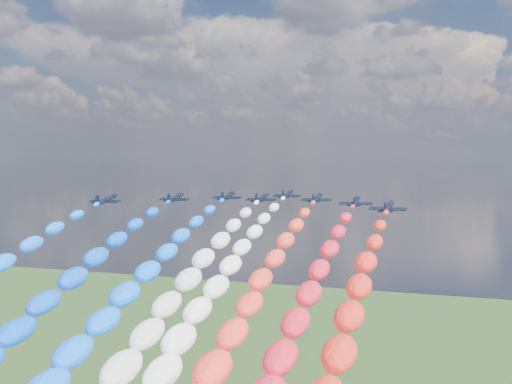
% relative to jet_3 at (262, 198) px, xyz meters
% --- Properties ---
extents(jet_0, '(8.14, 11.01, 4.20)m').
position_rel_jet_3_xyz_m(jet_0, '(-34.85, -18.21, 0.00)').
color(jet_0, black).
extents(jet_1, '(7.93, 10.85, 4.20)m').
position_rel_jet_3_xyz_m(jet_1, '(-21.73, -6.05, 0.00)').
color(jet_1, black).
extents(trail_1, '(6.60, 114.24, 46.15)m').
position_rel_jet_3_xyz_m(trail_1, '(-21.73, -64.28, -20.58)').
color(trail_1, blue).
extents(jet_2, '(7.98, 10.89, 4.20)m').
position_rel_jet_3_xyz_m(jet_2, '(-11.23, 4.63, 0.00)').
color(jet_2, black).
extents(trail_2, '(6.60, 114.24, 46.15)m').
position_rel_jet_3_xyz_m(trail_2, '(-11.23, -53.60, -20.58)').
color(trail_2, '#0B61FC').
extents(jet_3, '(8.47, 11.24, 4.20)m').
position_rel_jet_3_xyz_m(jet_3, '(0.00, 0.00, 0.00)').
color(jet_3, black).
extents(trail_3, '(6.60, 114.24, 46.15)m').
position_rel_jet_3_xyz_m(trail_3, '(-0.00, -58.23, -20.58)').
color(trail_3, silver).
extents(jet_4, '(8.42, 11.21, 4.20)m').
position_rel_jet_3_xyz_m(jet_4, '(2.05, 17.09, 0.00)').
color(jet_4, black).
extents(trail_4, '(6.60, 114.24, 46.15)m').
position_rel_jet_3_xyz_m(trail_4, '(2.05, -41.14, -20.58)').
color(trail_4, white).
extents(jet_5, '(8.08, 10.97, 4.20)m').
position_rel_jet_3_xyz_m(jet_5, '(13.66, 4.07, 0.00)').
color(jet_5, black).
extents(trail_5, '(6.60, 114.24, 46.15)m').
position_rel_jet_3_xyz_m(trail_5, '(13.66, -54.15, -20.58)').
color(trail_5, '#FB392D').
extents(jet_6, '(8.37, 11.17, 4.20)m').
position_rel_jet_3_xyz_m(jet_6, '(25.31, -5.14, 0.00)').
color(jet_6, black).
extents(trail_6, '(6.60, 114.24, 46.15)m').
position_rel_jet_3_xyz_m(trail_6, '(25.31, -63.37, -20.58)').
color(trail_6, red).
extents(jet_7, '(8.50, 11.26, 4.20)m').
position_rel_jet_3_xyz_m(jet_7, '(34.61, -18.43, 0.00)').
color(jet_7, black).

